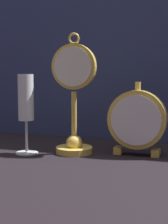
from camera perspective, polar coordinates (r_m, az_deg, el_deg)
ground_plane at (r=0.87m, az=-1.67°, el=-7.91°), size 4.00×4.00×0.00m
fabric_backdrop_drape at (r=1.16m, az=3.91°, el=13.10°), size 1.67×0.01×0.70m
pocket_watch_on_stand at (r=0.96m, az=-1.54°, el=1.37°), size 0.12×0.10×0.31m
mantel_clock_silver at (r=0.95m, az=8.11°, el=-1.22°), size 0.15×0.04×0.19m
champagne_flute at (r=0.97m, az=-8.84°, el=1.23°), size 0.06×0.06×0.20m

